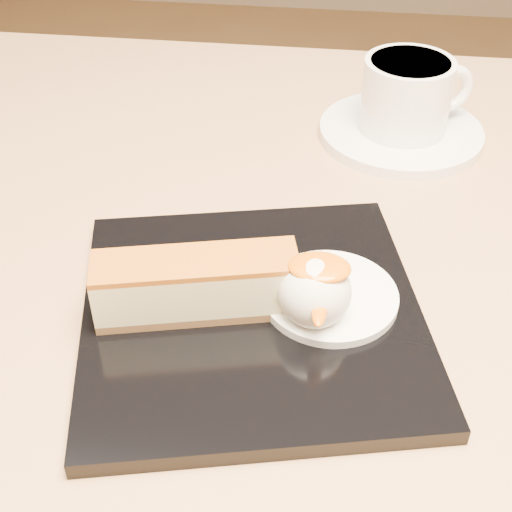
# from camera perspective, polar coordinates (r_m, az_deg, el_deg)

# --- Properties ---
(table) EXTENTS (0.80, 0.80, 0.72)m
(table) POSITION_cam_1_polar(r_m,az_deg,el_deg) (0.63, -4.57, -11.54)
(table) COLOR black
(table) RESTS_ON ground
(dessert_plate) EXTENTS (0.26, 0.26, 0.01)m
(dessert_plate) POSITION_cam_1_polar(r_m,az_deg,el_deg) (0.47, -0.31, -4.73)
(dessert_plate) COLOR black
(dessert_plate) RESTS_ON table
(cheesecake) EXTENTS (0.13, 0.06, 0.04)m
(cheesecake) POSITION_cam_1_polar(r_m,az_deg,el_deg) (0.45, -4.79, -2.31)
(cheesecake) COLOR brown
(cheesecake) RESTS_ON dessert_plate
(cream_smear) EXTENTS (0.09, 0.09, 0.01)m
(cream_smear) POSITION_cam_1_polar(r_m,az_deg,el_deg) (0.47, 5.94, -3.21)
(cream_smear) COLOR white
(cream_smear) RESTS_ON dessert_plate
(ice_cream_scoop) EXTENTS (0.05, 0.05, 0.05)m
(ice_cream_scoop) POSITION_cam_1_polar(r_m,az_deg,el_deg) (0.45, 4.70, -2.87)
(ice_cream_scoop) COLOR white
(ice_cream_scoop) RESTS_ON cream_smear
(mango_sauce) EXTENTS (0.04, 0.03, 0.01)m
(mango_sauce) POSITION_cam_1_polar(r_m,az_deg,el_deg) (0.43, 5.11, -0.91)
(mango_sauce) COLOR #D66006
(mango_sauce) RESTS_ON ice_cream_scoop
(mint_sprig) EXTENTS (0.03, 0.02, 0.00)m
(mint_sprig) POSITION_cam_1_polar(r_m,az_deg,el_deg) (0.49, 2.67, -0.71)
(mint_sprig) COLOR green
(mint_sprig) RESTS_ON cream_smear
(saucer) EXTENTS (0.15, 0.15, 0.01)m
(saucer) POSITION_cam_1_polar(r_m,az_deg,el_deg) (0.68, 11.50, 9.68)
(saucer) COLOR white
(saucer) RESTS_ON table
(coffee_cup) EXTENTS (0.10, 0.08, 0.06)m
(coffee_cup) POSITION_cam_1_polar(r_m,az_deg,el_deg) (0.67, 12.09, 12.59)
(coffee_cup) COLOR white
(coffee_cup) RESTS_ON saucer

